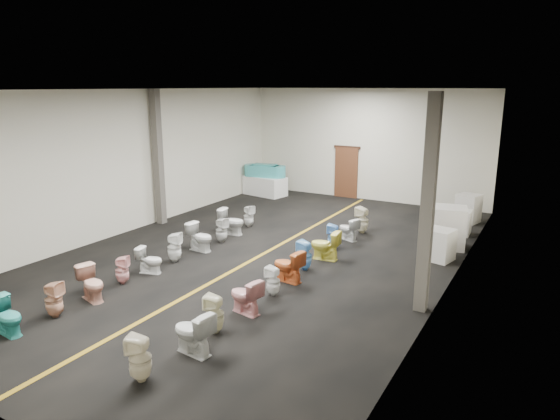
# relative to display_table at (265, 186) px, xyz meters

# --- Properties ---
(floor) EXTENTS (16.00, 16.00, 0.00)m
(floor) POSITION_rel_display_table_xyz_m (3.99, -6.61, -0.40)
(floor) COLOR black
(floor) RESTS_ON ground
(ceiling) EXTENTS (16.00, 16.00, 0.00)m
(ceiling) POSITION_rel_display_table_xyz_m (3.99, -6.61, 4.10)
(ceiling) COLOR black
(ceiling) RESTS_ON ground
(wall_back) EXTENTS (10.00, 0.00, 10.00)m
(wall_back) POSITION_rel_display_table_xyz_m (3.99, 1.39, 1.85)
(wall_back) COLOR beige
(wall_back) RESTS_ON ground
(wall_left) EXTENTS (0.00, 16.00, 16.00)m
(wall_left) POSITION_rel_display_table_xyz_m (-1.01, -6.61, 1.85)
(wall_left) COLOR beige
(wall_left) RESTS_ON ground
(wall_right) EXTENTS (0.00, 16.00, 16.00)m
(wall_right) POSITION_rel_display_table_xyz_m (8.99, -6.61, 1.85)
(wall_right) COLOR beige
(wall_right) RESTS_ON ground
(aisle_stripe) EXTENTS (0.12, 15.60, 0.01)m
(aisle_stripe) POSITION_rel_display_table_xyz_m (3.99, -6.61, -0.40)
(aisle_stripe) COLOR #987016
(aisle_stripe) RESTS_ON floor
(back_door) EXTENTS (1.00, 0.10, 2.10)m
(back_door) POSITION_rel_display_table_xyz_m (3.19, 1.33, 0.65)
(back_door) COLOR #562D19
(back_door) RESTS_ON floor
(door_frame) EXTENTS (1.15, 0.08, 0.10)m
(door_frame) POSITION_rel_display_table_xyz_m (3.19, 1.34, 1.72)
(door_frame) COLOR #331C11
(door_frame) RESTS_ON back_door
(column_left) EXTENTS (0.25, 0.25, 4.50)m
(column_left) POSITION_rel_display_table_xyz_m (-0.76, -5.61, 1.85)
(column_left) COLOR #59544C
(column_left) RESTS_ON floor
(column_right) EXTENTS (0.25, 0.25, 4.50)m
(column_right) POSITION_rel_display_table_xyz_m (8.74, -8.11, 1.85)
(column_right) COLOR #59544C
(column_right) RESTS_ON floor
(display_table) EXTENTS (1.94, 1.20, 0.81)m
(display_table) POSITION_rel_display_table_xyz_m (0.00, 0.00, 0.00)
(display_table) COLOR white
(display_table) RESTS_ON floor
(bathtub) EXTENTS (1.85, 0.81, 0.55)m
(bathtub) POSITION_rel_display_table_xyz_m (-0.00, 0.00, 0.67)
(bathtub) COLOR teal
(bathtub) RESTS_ON display_table
(appliance_crate_a) EXTENTS (0.80, 0.80, 0.86)m
(appliance_crate_a) POSITION_rel_display_table_xyz_m (8.39, -4.77, 0.03)
(appliance_crate_a) COLOR silver
(appliance_crate_a) RESTS_ON floor
(appliance_crate_b) EXTENTS (1.04, 1.04, 1.21)m
(appliance_crate_b) POSITION_rel_display_table_xyz_m (8.39, -3.50, 0.20)
(appliance_crate_b) COLOR silver
(appliance_crate_b) RESTS_ON floor
(appliance_crate_c) EXTENTS (0.70, 0.70, 0.78)m
(appliance_crate_c) POSITION_rel_display_table_xyz_m (8.39, -1.97, -0.01)
(appliance_crate_c) COLOR silver
(appliance_crate_c) RESTS_ON floor
(appliance_crate_d) EXTENTS (0.85, 0.85, 0.98)m
(appliance_crate_d) POSITION_rel_display_table_xyz_m (8.39, -0.34, 0.09)
(appliance_crate_d) COLOR beige
(appliance_crate_d) RESTS_ON floor
(toilet_left_0) EXTENTS (0.75, 0.48, 0.73)m
(toilet_left_0) POSITION_rel_display_table_xyz_m (2.19, -13.04, -0.04)
(toilet_left_0) COLOR teal
(toilet_left_0) RESTS_ON floor
(toilet_left_1) EXTENTS (0.42, 0.42, 0.77)m
(toilet_left_1) POSITION_rel_display_table_xyz_m (2.33, -12.14, -0.02)
(toilet_left_1) COLOR #DFA583
(toilet_left_1) RESTS_ON floor
(toilet_left_2) EXTENTS (0.84, 0.62, 0.77)m
(toilet_left_2) POSITION_rel_display_table_xyz_m (2.32, -11.18, -0.02)
(toilet_left_2) COLOR #DFA089
(toilet_left_2) RESTS_ON floor
(toilet_left_3) EXTENTS (0.42, 0.42, 0.69)m
(toilet_left_3) POSITION_rel_display_table_xyz_m (2.19, -10.19, -0.06)
(toilet_left_3) COLOR #F3ACAA
(toilet_left_3) RESTS_ON floor
(toilet_left_4) EXTENTS (0.72, 0.53, 0.66)m
(toilet_left_4) POSITION_rel_display_table_xyz_m (2.25, -9.33, -0.07)
(toilet_left_4) COLOR white
(toilet_left_4) RESTS_ON floor
(toilet_left_5) EXTENTS (0.47, 0.47, 0.81)m
(toilet_left_5) POSITION_rel_display_table_xyz_m (2.25, -8.40, 0.00)
(toilet_left_5) COLOR white
(toilet_left_5) RESTS_ON floor
(toilet_left_6) EXTENTS (0.81, 0.49, 0.80)m
(toilet_left_6) POSITION_rel_display_table_xyz_m (2.26, -7.31, -0.00)
(toilet_left_6) COLOR silver
(toilet_left_6) RESTS_ON floor
(toilet_left_7) EXTENTS (0.38, 0.37, 0.76)m
(toilet_left_7) POSITION_rel_display_table_xyz_m (2.33, -6.38, -0.02)
(toilet_left_7) COLOR silver
(toilet_left_7) RESTS_ON floor
(toilet_left_8) EXTENTS (0.87, 0.58, 0.83)m
(toilet_left_8) POSITION_rel_display_table_xyz_m (2.11, -5.54, 0.01)
(toilet_left_8) COLOR silver
(toilet_left_8) RESTS_ON floor
(toilet_left_9) EXTENTS (0.42, 0.41, 0.74)m
(toilet_left_9) POSITION_rel_display_table_xyz_m (2.11, -4.55, -0.03)
(toilet_left_9) COLOR white
(toilet_left_9) RESTS_ON floor
(toilet_right_0) EXTENTS (0.47, 0.46, 0.80)m
(toilet_right_0) POSITION_rel_display_table_xyz_m (5.51, -12.95, -0.01)
(toilet_right_0) COLOR #F3E7C7
(toilet_right_0) RESTS_ON floor
(toilet_right_1) EXTENTS (0.84, 0.55, 0.81)m
(toilet_right_1) POSITION_rel_display_table_xyz_m (5.70, -11.88, 0.00)
(toilet_right_1) COLOR silver
(toilet_right_1) RESTS_ON floor
(toilet_right_2) EXTENTS (0.41, 0.40, 0.77)m
(toilet_right_2) POSITION_rel_display_table_xyz_m (5.58, -11.07, -0.02)
(toilet_right_2) COLOR #EDE7C1
(toilet_right_2) RESTS_ON floor
(toilet_right_3) EXTENTS (0.82, 0.57, 0.76)m
(toilet_right_3) POSITION_rel_display_table_xyz_m (5.61, -10.07, -0.02)
(toilet_right_3) COLOR pink
(toilet_right_3) RESTS_ON floor
(toilet_right_4) EXTENTS (0.33, 0.32, 0.68)m
(toilet_right_4) POSITION_rel_display_table_xyz_m (5.66, -9.00, -0.06)
(toilet_right_4) COLOR white
(toilet_right_4) RESTS_ON floor
(toilet_right_5) EXTENTS (0.84, 0.56, 0.80)m
(toilet_right_5) POSITION_rel_display_table_xyz_m (5.56, -8.12, -0.00)
(toilet_right_5) COLOR #D3632D
(toilet_right_5) RESTS_ON floor
(toilet_right_6) EXTENTS (0.41, 0.41, 0.78)m
(toilet_right_6) POSITION_rel_display_table_xyz_m (5.56, -7.22, -0.01)
(toilet_right_6) COLOR #76BBF0
(toilet_right_6) RESTS_ON floor
(toilet_right_7) EXTENTS (0.83, 0.52, 0.82)m
(toilet_right_7) POSITION_rel_display_table_xyz_m (5.68, -6.25, 0.00)
(toilet_right_7) COLOR #F2E75A
(toilet_right_7) RESTS_ON floor
(toilet_right_8) EXTENTS (0.39, 0.39, 0.75)m
(toilet_right_8) POSITION_rel_display_table_xyz_m (5.52, -5.31, -0.03)
(toilet_right_8) COLOR #76B2F2
(toilet_right_8) RESTS_ON floor
(toilet_right_9) EXTENTS (0.78, 0.62, 0.70)m
(toilet_right_9) POSITION_rel_display_table_xyz_m (5.56, -4.28, -0.06)
(toilet_right_9) COLOR silver
(toilet_right_9) RESTS_ON floor
(toilet_right_10) EXTENTS (0.48, 0.48, 0.85)m
(toilet_right_10) POSITION_rel_display_table_xyz_m (5.67, -3.37, 0.02)
(toilet_right_10) COLOR beige
(toilet_right_10) RESTS_ON floor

